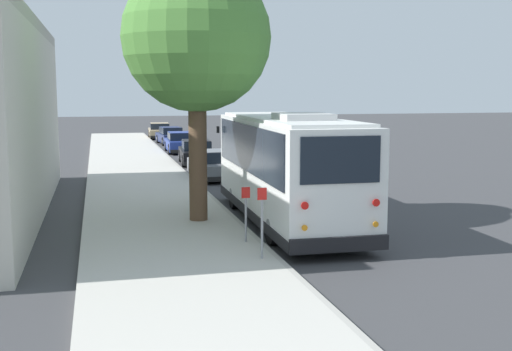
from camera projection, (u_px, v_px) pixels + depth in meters
name	position (u px, v px, depth m)	size (l,w,h in m)	color
ground_plane	(295.00, 221.00, 19.88)	(160.00, 160.00, 0.00)	#3D3D3F
sidewalk_slab	(160.00, 225.00, 18.88)	(80.00, 4.44, 0.15)	beige
curb_strip	(236.00, 221.00, 19.42)	(80.00, 0.14, 0.15)	#AAA69D
shuttle_bus	(287.00, 164.00, 19.31)	(9.49, 2.67, 3.40)	white
parked_sedan_gray	(214.00, 165.00, 29.20)	(4.29, 1.89, 1.30)	slate
parked_sedan_black	(196.00, 153.00, 34.83)	(4.49, 1.95, 1.32)	black
parked_sedan_blue	(180.00, 143.00, 41.34)	(4.22, 1.84, 1.32)	navy
parked_sedan_navy	(171.00, 136.00, 47.53)	(4.34, 1.87, 1.28)	#19234C
parked_sedan_tan	(160.00, 131.00, 53.30)	(4.47, 1.95, 1.28)	tan
street_tree	(196.00, 28.00, 18.69)	(4.35, 4.35, 8.24)	brown
sign_post_near	(262.00, 222.00, 14.80)	(0.06, 0.22, 1.66)	gray
sign_post_far	(246.00, 214.00, 16.42)	(0.06, 0.22, 1.43)	gray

